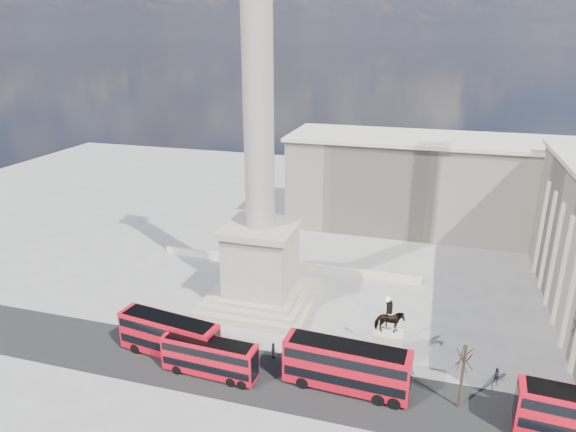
# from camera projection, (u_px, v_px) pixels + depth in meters

# --- Properties ---
(ground) EXTENTS (180.00, 180.00, 0.00)m
(ground) POSITION_uv_depth(u_px,v_px,m) (249.00, 321.00, 63.29)
(ground) COLOR #A09D98
(ground) RESTS_ON ground
(asphalt_road) EXTENTS (120.00, 9.00, 0.01)m
(asphalt_road) POSITION_uv_depth(u_px,v_px,m) (260.00, 377.00, 52.91)
(asphalt_road) COLOR #262626
(asphalt_road) RESTS_ON ground
(nelsons_column) EXTENTS (14.00, 14.00, 49.85)m
(nelsons_column) POSITION_uv_depth(u_px,v_px,m) (260.00, 209.00, 63.52)
(nelsons_column) COLOR #B5AE97
(nelsons_column) RESTS_ON ground
(balustrade_wall) EXTENTS (40.00, 0.60, 1.10)m
(balustrade_wall) POSITION_uv_depth(u_px,v_px,m) (286.00, 264.00, 77.58)
(balustrade_wall) COLOR beige
(balustrade_wall) RESTS_ON ground
(building_northeast) EXTENTS (51.00, 17.00, 16.60)m
(building_northeast) POSITION_uv_depth(u_px,v_px,m) (432.00, 184.00, 91.36)
(building_northeast) COLOR #B1A991
(building_northeast) RESTS_ON ground
(red_bus_a) EXTENTS (11.82, 4.19, 4.69)m
(red_bus_a) POSITION_uv_depth(u_px,v_px,m) (170.00, 336.00, 55.55)
(red_bus_a) COLOR red
(red_bus_a) RESTS_ON ground
(red_bus_b) EXTENTS (10.16, 2.81, 4.08)m
(red_bus_b) POSITION_uv_depth(u_px,v_px,m) (210.00, 357.00, 52.51)
(red_bus_b) COLOR red
(red_bus_b) RESTS_ON ground
(red_bus_c) EXTENTS (12.54, 3.51, 5.03)m
(red_bus_c) POSITION_uv_depth(u_px,v_px,m) (347.00, 367.00, 50.18)
(red_bus_c) COLOR red
(red_bus_c) RESTS_ON ground
(victorian_lamp) EXTENTS (0.58, 0.58, 6.77)m
(victorian_lamp) POSITION_uv_depth(u_px,v_px,m) (386.00, 320.00, 55.88)
(victorian_lamp) COLOR black
(victorian_lamp) RESTS_ON ground
(equestrian_statue) EXTENTS (3.73, 2.79, 7.83)m
(equestrian_statue) POSITION_uv_depth(u_px,v_px,m) (388.00, 344.00, 53.77)
(equestrian_statue) COLOR beige
(equestrian_statue) RESTS_ON ground
(bare_tree_near) EXTENTS (1.63, 1.63, 7.13)m
(bare_tree_near) POSITION_uv_depth(u_px,v_px,m) (465.00, 356.00, 46.76)
(bare_tree_near) COLOR #332319
(bare_tree_near) RESTS_ON ground
(pedestrian_walking) EXTENTS (0.68, 0.58, 1.58)m
(pedestrian_walking) POSITION_uv_depth(u_px,v_px,m) (497.00, 375.00, 51.88)
(pedestrian_walking) COLOR #262228
(pedestrian_walking) RESTS_ON ground
(pedestrian_standing) EXTENTS (1.12, 1.07, 1.82)m
(pedestrian_standing) POSITION_uv_depth(u_px,v_px,m) (410.00, 367.00, 52.96)
(pedestrian_standing) COLOR #262228
(pedestrian_standing) RESTS_ON ground
(pedestrian_crossing) EXTENTS (0.93, 1.18, 1.87)m
(pedestrian_crossing) POSITION_uv_depth(u_px,v_px,m) (273.00, 351.00, 55.68)
(pedestrian_crossing) COLOR #262228
(pedestrian_crossing) RESTS_ON ground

